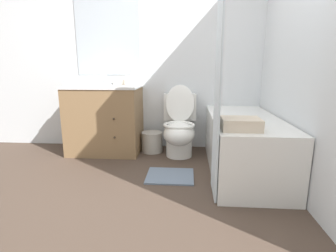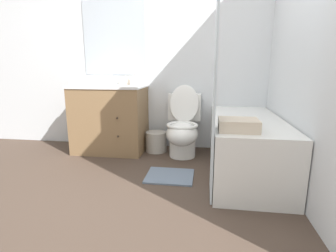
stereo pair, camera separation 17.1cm
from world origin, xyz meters
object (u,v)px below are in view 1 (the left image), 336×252
(sink_faucet, at_px, (108,82))
(hand_towel_folded, at_px, (74,83))
(toilet, at_px, (179,128))
(tissue_box, at_px, (120,82))
(bath_mat, at_px, (170,176))
(wastebasket, at_px, (152,142))
(bathtub, at_px, (243,144))
(soap_dispenser, at_px, (132,78))
(vanity_cabinet, at_px, (105,119))
(bath_towel_folded, at_px, (241,124))

(sink_faucet, relative_size, hand_towel_folded, 0.70)
(toilet, distance_m, hand_towel_folded, 1.36)
(tissue_box, relative_size, bath_mat, 0.32)
(sink_faucet, distance_m, wastebasket, 0.97)
(sink_faucet, xyz_separation_m, bathtub, (1.62, -0.68, -0.59))
(sink_faucet, relative_size, bath_mat, 0.30)
(hand_towel_folded, bearing_deg, soap_dispenser, 12.98)
(vanity_cabinet, distance_m, wastebasket, 0.66)
(tissue_box, distance_m, soap_dispenser, 0.24)
(bathtub, relative_size, soap_dispenser, 8.30)
(tissue_box, bearing_deg, bathtub, -24.22)
(vanity_cabinet, bearing_deg, toilet, -3.71)
(toilet, relative_size, bath_towel_folded, 2.73)
(sink_faucet, bearing_deg, bath_towel_folded, -39.98)
(vanity_cabinet, relative_size, bath_mat, 1.92)
(hand_towel_folded, xyz_separation_m, bath_towel_folded, (1.78, -0.90, -0.26))
(sink_faucet, relative_size, bathtub, 0.09)
(sink_faucet, height_order, tissue_box, sink_faucet)
(hand_towel_folded, bearing_deg, vanity_cabinet, 25.52)
(vanity_cabinet, distance_m, soap_dispenser, 0.61)
(tissue_box, height_order, soap_dispenser, soap_dispenser)
(bathtub, xyz_separation_m, hand_towel_folded, (-1.93, 0.35, 0.59))
(sink_faucet, height_order, bathtub, sink_faucet)
(vanity_cabinet, distance_m, tissue_box, 0.51)
(toilet, bearing_deg, hand_towel_folded, -176.09)
(toilet, relative_size, tissue_box, 5.73)
(bath_mat, bearing_deg, bathtub, 18.04)
(wastebasket, height_order, tissue_box, tissue_box)
(wastebasket, height_order, bath_mat, wastebasket)
(toilet, xyz_separation_m, bathtub, (0.68, -0.43, -0.05))
(toilet, height_order, soap_dispenser, soap_dispenser)
(vanity_cabinet, xyz_separation_m, bath_mat, (0.87, -0.74, -0.43))
(soap_dispenser, relative_size, bath_mat, 0.40)
(hand_towel_folded, bearing_deg, sink_faucet, 47.60)
(vanity_cabinet, relative_size, hand_towel_folded, 4.42)
(tissue_box, bearing_deg, hand_towel_folded, -147.57)
(hand_towel_folded, bearing_deg, wastebasket, 11.91)
(sink_faucet, relative_size, bath_towel_folded, 0.45)
(sink_faucet, xyz_separation_m, hand_towel_folded, (-0.31, -0.34, -0.00))
(vanity_cabinet, relative_size, tissue_box, 6.00)
(vanity_cabinet, relative_size, bathtub, 0.57)
(bathtub, height_order, wastebasket, bathtub)
(tissue_box, bearing_deg, soap_dispenser, -40.15)
(bath_towel_folded, bearing_deg, sink_faucet, 140.02)
(bath_towel_folded, bearing_deg, toilet, 118.39)
(toilet, bearing_deg, tissue_box, 164.02)
(bathtub, xyz_separation_m, bath_mat, (-0.75, -0.24, -0.28))
(sink_faucet, distance_m, bath_mat, 1.54)
(toilet, height_order, hand_towel_folded, hand_towel_folded)
(bathtub, bearing_deg, soap_dispenser, 158.51)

